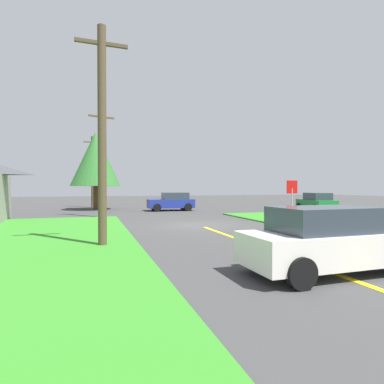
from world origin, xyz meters
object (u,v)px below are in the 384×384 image
Objects in this scene: stop_sign at (292,193)px; oak_tree_left at (96,159)px; car_approaching_junction at (172,202)px; car_behind_on_main_road at (328,240)px; utility_pole_near at (102,133)px; utility_pole_mid at (102,161)px; car_on_crossroad at (316,202)px; utility_pole_far at (93,171)px.

oak_tree_left is (-10.90, 15.02, 2.96)m from stop_sign.
stop_sign is at bearing 112.13° from car_approaching_junction.
car_behind_on_main_road is 0.56× the size of utility_pole_near.
car_approaching_junction is at bearing 36.74° from utility_pole_mid.
car_on_crossroad is 18.01m from utility_pole_mid.
utility_pole_mid is at bearing 100.54° from car_on_crossroad.
car_behind_on_main_road is 0.59× the size of utility_pole_far.
oak_tree_left is at bearing 100.81° from car_behind_on_main_road.
utility_pole_near is at bearing -89.26° from utility_pole_far.
utility_pole_near is 11.51m from utility_pole_mid.
car_approaching_junction is 17.65m from utility_pole_near.
utility_pole_mid is 1.05× the size of oak_tree_left.
oak_tree_left is (-5.16, 24.64, 3.92)m from car_behind_on_main_road.
utility_pole_mid is at bearing -39.38° from stop_sign.
utility_pole_near is 23.02m from utility_pole_far.
car_on_crossroad is at bearing -142.13° from stop_sign.
car_on_crossroad is 20.90m from car_behind_on_main_road.
car_behind_on_main_road is 17.66m from utility_pole_mid.
utility_pole_near reaches higher than stop_sign.
utility_pole_near is at bearing 133.33° from car_on_crossroad.
car_on_crossroad is at bearing -0.90° from utility_pole_mid.
car_behind_on_main_road is 7.96m from utility_pole_near.
stop_sign is at bearing -33.85° from utility_pole_mid.
car_on_crossroad is at bearing 50.79° from car_behind_on_main_road.
utility_pole_far is at bearing -64.55° from stop_sign.
car_on_crossroad is 12.56m from car_approaching_junction.
stop_sign is 0.61× the size of car_approaching_junction.
utility_pole_near reaches higher than utility_pole_mid.
oak_tree_left is (-6.50, 3.34, 3.91)m from car_approaching_junction.
car_on_crossroad is 1.10× the size of car_approaching_junction.
car_approaching_junction is at bearing 85.38° from car_behind_on_main_road.
utility_pole_far is 1.02× the size of oak_tree_left.
utility_pole_near is at bearing 16.67° from stop_sign.
car_behind_on_main_road is (-12.92, -16.42, 0.00)m from car_on_crossroad.
utility_pole_mid is (0.31, 11.51, -0.07)m from utility_pole_near.
utility_pole_near is (-5.13, 5.20, 3.18)m from car_behind_on_main_road.
utility_pole_near is (-10.86, -4.43, 2.22)m from stop_sign.
car_behind_on_main_road is at bearing -45.37° from utility_pole_near.
car_approaching_junction is at bearing -45.60° from utility_pole_far.
utility_pole_mid is 11.53m from utility_pole_far.
stop_sign is 0.55× the size of car_on_crossroad.
stop_sign is 0.58× the size of car_behind_on_main_road.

